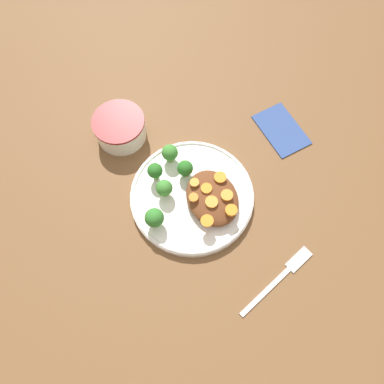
% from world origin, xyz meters
% --- Properties ---
extents(ground_plane, '(4.00, 4.00, 0.00)m').
position_xyz_m(ground_plane, '(0.00, 0.00, 0.00)').
color(ground_plane, brown).
extents(plate, '(0.26, 0.26, 0.02)m').
position_xyz_m(plate, '(0.00, 0.00, 0.01)').
color(plate, white).
rests_on(plate, ground_plane).
extents(dip_bowl, '(0.12, 0.12, 0.06)m').
position_xyz_m(dip_bowl, '(0.21, 0.09, 0.03)').
color(dip_bowl, white).
rests_on(dip_bowl, ground_plane).
extents(stew_mound, '(0.13, 0.11, 0.03)m').
position_xyz_m(stew_mound, '(-0.03, -0.03, 0.03)').
color(stew_mound, brown).
rests_on(stew_mound, plate).
extents(broccoli_floret_0, '(0.03, 0.03, 0.05)m').
position_xyz_m(broccoli_floret_0, '(0.07, 0.06, 0.05)').
color(broccoli_floret_0, '#7FA85B').
rests_on(broccoli_floret_0, plate).
extents(broccoli_floret_1, '(0.04, 0.04, 0.05)m').
position_xyz_m(broccoli_floret_1, '(-0.03, 0.09, 0.05)').
color(broccoli_floret_1, '#759E51').
rests_on(broccoli_floret_1, plate).
extents(broccoli_floret_2, '(0.03, 0.03, 0.05)m').
position_xyz_m(broccoli_floret_2, '(0.03, 0.05, 0.04)').
color(broccoli_floret_2, '#759E51').
rests_on(broccoli_floret_2, plate).
extents(broccoli_floret_3, '(0.04, 0.04, 0.05)m').
position_xyz_m(broccoli_floret_3, '(0.10, 0.01, 0.04)').
color(broccoli_floret_3, '#7FA85B').
rests_on(broccoli_floret_3, plate).
extents(broccoli_floret_4, '(0.03, 0.03, 0.04)m').
position_xyz_m(broccoli_floret_4, '(0.05, -0.01, 0.04)').
color(broccoli_floret_4, '#759E51').
rests_on(broccoli_floret_4, plate).
extents(carrot_slice_0, '(0.03, 0.03, 0.00)m').
position_xyz_m(carrot_slice_0, '(-0.04, -0.02, 0.05)').
color(carrot_slice_0, orange).
rests_on(carrot_slice_0, stew_mound).
extents(carrot_slice_1, '(0.02, 0.02, 0.01)m').
position_xyz_m(carrot_slice_1, '(-0.04, -0.06, 0.05)').
color(carrot_slice_1, orange).
rests_on(carrot_slice_1, stew_mound).
extents(carrot_slice_2, '(0.03, 0.03, 0.00)m').
position_xyz_m(carrot_slice_2, '(0.00, -0.06, 0.05)').
color(carrot_slice_2, orange).
rests_on(carrot_slice_2, stew_mound).
extents(carrot_slice_3, '(0.03, 0.03, 0.00)m').
position_xyz_m(carrot_slice_3, '(-0.08, -0.00, 0.05)').
color(carrot_slice_3, orange).
rests_on(carrot_slice_3, stew_mound).
extents(carrot_slice_4, '(0.02, 0.02, 0.01)m').
position_xyz_m(carrot_slice_4, '(-0.02, 0.01, 0.05)').
color(carrot_slice_4, orange).
rests_on(carrot_slice_4, stew_mound).
extents(carrot_slice_5, '(0.02, 0.02, 0.00)m').
position_xyz_m(carrot_slice_5, '(0.01, -0.01, 0.05)').
color(carrot_slice_5, orange).
rests_on(carrot_slice_5, stew_mound).
extents(carrot_slice_6, '(0.02, 0.02, 0.00)m').
position_xyz_m(carrot_slice_6, '(-0.01, -0.03, 0.05)').
color(carrot_slice_6, orange).
rests_on(carrot_slice_6, stew_mound).
extents(carrot_slice_7, '(0.02, 0.02, 0.01)m').
position_xyz_m(carrot_slice_7, '(-0.08, -0.05, 0.05)').
color(carrot_slice_7, orange).
rests_on(carrot_slice_7, stew_mound).
extents(fork, '(0.08, 0.19, 0.01)m').
position_xyz_m(fork, '(-0.22, -0.10, 0.00)').
color(fork, silver).
rests_on(fork, ground_plane).
extents(napkin, '(0.14, 0.10, 0.01)m').
position_xyz_m(napkin, '(0.08, -0.26, 0.00)').
color(napkin, '#334C8C').
rests_on(napkin, ground_plane).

